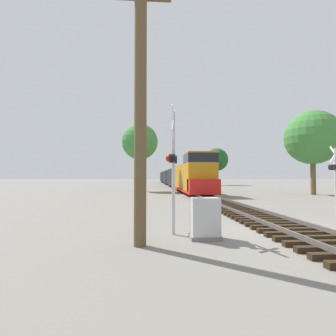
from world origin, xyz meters
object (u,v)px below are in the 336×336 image
(freight_train, at_px, (173,177))
(tree_deep_background, at_px, (217,160))
(utility_pole, at_px, (140,107))
(relay_cabinet, at_px, (205,219))
(crossing_signal_near, at_px, (173,162))
(tree_mid_background, at_px, (140,142))
(crossing_signal_far, at_px, (336,171))
(tree_far_right, at_px, (312,138))

(freight_train, relative_size, tree_deep_background, 7.94)
(utility_pole, bearing_deg, relay_cabinet, 19.15)
(freight_train, xyz_separation_m, crossing_signal_near, (-4.30, -47.00, 0.65))
(tree_mid_background, bearing_deg, crossing_signal_far, -64.00)
(crossing_signal_near, xyz_separation_m, tree_deep_background, (14.63, 50.12, 3.40))
(freight_train, bearing_deg, tree_mid_background, -107.46)
(tree_far_right, bearing_deg, utility_pole, -132.46)
(utility_pole, bearing_deg, freight_train, 83.67)
(crossing_signal_far, bearing_deg, freight_train, 9.80)
(utility_pole, height_order, tree_far_right, tree_far_right)
(crossing_signal_near, height_order, relay_cabinet, crossing_signal_near)
(freight_train, bearing_deg, tree_deep_background, 16.84)
(tree_far_right, height_order, tree_deep_background, tree_far_right)
(tree_deep_background, bearing_deg, utility_pole, -106.95)
(relay_cabinet, xyz_separation_m, tree_deep_background, (13.66, 50.83, 5.23))
(crossing_signal_near, distance_m, relay_cabinet, 2.20)
(tree_far_right, bearing_deg, tree_mid_background, 156.93)
(crossing_signal_far, relative_size, tree_far_right, 0.39)
(freight_train, xyz_separation_m, tree_far_right, (12.79, -28.58, 4.45))
(tree_mid_background, bearing_deg, tree_deep_background, 54.55)
(freight_train, height_order, tree_deep_background, tree_deep_background)
(crossing_signal_far, height_order, relay_cabinet, crossing_signal_far)
(utility_pole, relative_size, tree_far_right, 0.85)
(crossing_signal_far, height_order, tree_mid_background, tree_mid_background)
(utility_pole, relative_size, tree_mid_background, 0.86)
(relay_cabinet, bearing_deg, crossing_signal_far, 30.45)
(crossing_signal_near, xyz_separation_m, tree_mid_background, (-2.12, 26.60, 4.19))
(freight_train, height_order, tree_far_right, tree_far_right)
(crossing_signal_near, xyz_separation_m, utility_pole, (-1.07, -1.42, 1.53))
(tree_deep_background, bearing_deg, tree_far_right, -85.58)
(freight_train, bearing_deg, crossing_signal_near, -95.23)
(crossing_signal_near, bearing_deg, crossing_signal_far, 124.65)
(tree_mid_background, bearing_deg, utility_pole, -87.86)
(relay_cabinet, xyz_separation_m, utility_pole, (-2.05, -0.71, 3.37))
(crossing_signal_near, height_order, tree_far_right, tree_far_right)
(utility_pole, distance_m, tree_deep_background, 53.92)
(freight_train, xyz_separation_m, crossing_signal_far, (4.62, -43.03, 0.46))
(crossing_signal_near, relative_size, tree_far_right, 0.48)
(crossing_signal_near, bearing_deg, relay_cabinet, 64.64)
(freight_train, xyz_separation_m, utility_pole, (-5.37, -48.42, 2.19))
(tree_far_right, bearing_deg, crossing_signal_near, -132.85)
(utility_pole, xyz_separation_m, tree_far_right, (18.16, 19.84, 2.26))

